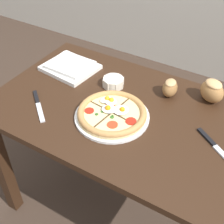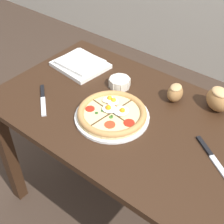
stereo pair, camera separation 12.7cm
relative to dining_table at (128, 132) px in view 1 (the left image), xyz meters
name	(u,v)px [view 1 (the left image)]	position (x,y,z in m)	size (l,w,h in m)	color
ground_plane	(125,208)	(0.00, 0.00, -0.61)	(12.00, 12.00, 0.00)	#3D2D23
dining_table	(128,132)	(0.00, 0.00, 0.00)	(1.21, 0.71, 0.73)	#331E11
pizza	(112,114)	(-0.05, -0.07, 0.14)	(0.31, 0.31, 0.05)	white
ramekin_bowl	(113,82)	(-0.15, 0.13, 0.14)	(0.10, 0.10, 0.04)	silver
napkin_folded	(70,67)	(-0.41, 0.14, 0.13)	(0.27, 0.24, 0.04)	silver
bread_piece_near	(170,88)	(0.10, 0.20, 0.16)	(0.08, 0.10, 0.08)	olive
bread_piece_mid	(212,91)	(0.27, 0.25, 0.17)	(0.14, 0.13, 0.10)	#A3703D
knife_main	(217,149)	(0.38, -0.02, 0.12)	(0.21, 0.15, 0.01)	silver
knife_spare	(38,105)	(-0.36, -0.17, 0.12)	(0.18, 0.15, 0.01)	silver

